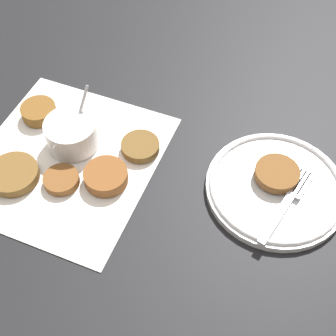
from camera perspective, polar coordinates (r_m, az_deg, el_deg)
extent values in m
plane|color=black|center=(0.80, -9.90, 1.06)|extent=(4.00, 4.00, 0.00)
cube|color=white|center=(0.80, -12.32, 0.94)|extent=(0.33, 0.30, 0.00)
cylinder|color=silver|center=(0.80, -11.65, 4.13)|extent=(0.09, 0.09, 0.05)
cylinder|color=gold|center=(0.81, -11.54, 3.71)|extent=(0.07, 0.07, 0.03)
cone|color=silver|center=(0.77, -13.46, 2.82)|extent=(0.02, 0.02, 0.02)
cylinder|color=silver|center=(0.79, -10.68, 6.71)|extent=(0.06, 0.01, 0.08)
cylinder|color=brown|center=(0.75, -7.59, -1.01)|extent=(0.07, 0.07, 0.02)
cylinder|color=brown|center=(0.87, -15.47, 6.66)|extent=(0.06, 0.06, 0.02)
cylinder|color=brown|center=(0.77, -12.87, -1.39)|extent=(0.06, 0.06, 0.01)
cylinder|color=brown|center=(0.79, -3.40, 2.63)|extent=(0.06, 0.06, 0.01)
cylinder|color=brown|center=(0.79, -18.33, -0.72)|extent=(0.08, 0.08, 0.02)
cylinder|color=silver|center=(0.76, 12.94, -2.44)|extent=(0.22, 0.22, 0.01)
torus|color=silver|center=(0.76, 13.05, -2.10)|extent=(0.21, 0.21, 0.01)
cylinder|color=brown|center=(0.76, 13.15, -0.63)|extent=(0.07, 0.07, 0.01)
cube|color=silver|center=(0.71, 13.07, -6.02)|extent=(0.10, 0.03, 0.00)
cube|color=silver|center=(0.76, 15.74, -1.64)|extent=(0.07, 0.04, 0.00)
cube|color=black|center=(0.76, 16.26, -1.78)|extent=(0.05, 0.01, 0.00)
cube|color=black|center=(0.76, 15.77, -1.53)|extent=(0.05, 0.01, 0.00)
cube|color=black|center=(0.76, 15.29, -1.29)|extent=(0.05, 0.01, 0.00)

